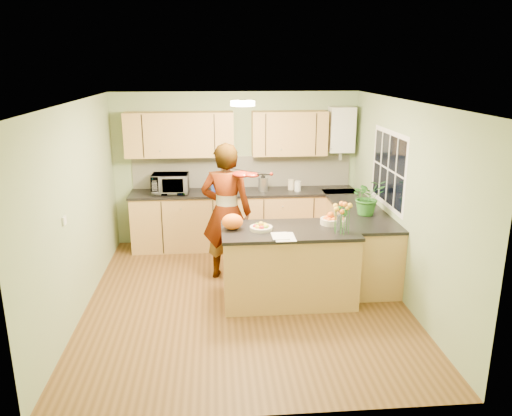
{
  "coord_description": "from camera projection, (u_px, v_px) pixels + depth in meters",
  "views": [
    {
      "loc": [
        -0.36,
        -5.87,
        2.93
      ],
      "look_at": [
        0.18,
        0.5,
        1.07
      ],
      "focal_mm": 35.0,
      "sensor_mm": 36.0,
      "label": 1
    }
  ],
  "objects": [
    {
      "name": "upper_cabinets",
      "position": [
        225.0,
        134.0,
        7.92
      ],
      "size": [
        3.2,
        0.34,
        0.7
      ],
      "color": "#AF8846",
      "rests_on": "wall_back"
    },
    {
      "name": "boiler",
      "position": [
        341.0,
        130.0,
        8.07
      ],
      "size": [
        0.4,
        0.3,
        0.86
      ],
      "color": "white",
      "rests_on": "wall_back"
    },
    {
      "name": "wall_right",
      "position": [
        403.0,
        202.0,
        6.27
      ],
      "size": [
        0.02,
        4.5,
        2.5
      ],
      "primitive_type": "cube",
      "color": "#92A978",
      "rests_on": "floor"
    },
    {
      "name": "ceiling",
      "position": [
        244.0,
        102.0,
        5.76
      ],
      "size": [
        4.0,
        4.5,
        0.02
      ],
      "primitive_type": "cube",
      "color": "white",
      "rests_on": "wall_back"
    },
    {
      "name": "window_right",
      "position": [
        388.0,
        169.0,
        6.76
      ],
      "size": [
        0.01,
        1.3,
        1.05
      ],
      "color": "white",
      "rests_on": "wall_right"
    },
    {
      "name": "wall_left",
      "position": [
        78.0,
        210.0,
        5.95
      ],
      "size": [
        0.02,
        4.5,
        2.5
      ],
      "primitive_type": "cube",
      "color": "#92A978",
      "rests_on": "floor"
    },
    {
      "name": "jar_white",
      "position": [
        298.0,
        186.0,
        8.06
      ],
      "size": [
        0.12,
        0.12,
        0.16
      ],
      "primitive_type": "cylinder",
      "rotation": [
        0.0,
        0.0,
        -0.13
      ],
      "color": "white",
      "rests_on": "back_counter"
    },
    {
      "name": "back_counter",
      "position": [
        244.0,
        219.0,
        8.2
      ],
      "size": [
        3.64,
        0.62,
        0.94
      ],
      "color": "#AF8846",
      "rests_on": "floor"
    },
    {
      "name": "orange_bag",
      "position": [
        232.0,
        222.0,
        6.12
      ],
      "size": [
        0.31,
        0.28,
        0.2
      ],
      "primitive_type": "ellipsoid",
      "rotation": [
        0.0,
        0.0,
        -0.26
      ],
      "color": "orange",
      "rests_on": "peninsula_island"
    },
    {
      "name": "fruit_dish",
      "position": [
        261.0,
        227.0,
        6.12
      ],
      "size": [
        0.28,
        0.28,
        0.1
      ],
      "color": "beige",
      "rests_on": "peninsula_island"
    },
    {
      "name": "potted_plant",
      "position": [
        368.0,
        197.0,
        6.75
      ],
      "size": [
        0.5,
        0.45,
        0.5
      ],
      "primitive_type": "imported",
      "rotation": [
        0.0,
        0.0,
        0.15
      ],
      "color": "#2C6E24",
      "rests_on": "right_counter"
    },
    {
      "name": "right_counter",
      "position": [
        358.0,
        238.0,
        7.28
      ],
      "size": [
        0.62,
        2.24,
        0.94
      ],
      "color": "#AF8846",
      "rests_on": "floor"
    },
    {
      "name": "peninsula_island",
      "position": [
        289.0,
        265.0,
        6.29
      ],
      "size": [
        1.67,
        0.86,
        0.96
      ],
      "color": "#AF8846",
      "rests_on": "floor"
    },
    {
      "name": "floor",
      "position": [
        245.0,
        298.0,
        6.46
      ],
      "size": [
        4.5,
        4.5,
        0.0
      ],
      "primitive_type": "plane",
      "color": "#573919",
      "rests_on": "ground"
    },
    {
      "name": "orange_bowl",
      "position": [
        330.0,
        219.0,
        6.33
      ],
      "size": [
        0.26,
        0.26,
        0.15
      ],
      "color": "beige",
      "rests_on": "peninsula_island"
    },
    {
      "name": "jar_cream",
      "position": [
        291.0,
        185.0,
        8.15
      ],
      "size": [
        0.13,
        0.13,
        0.17
      ],
      "primitive_type": "cylinder",
      "rotation": [
        0.0,
        0.0,
        0.19
      ],
      "color": "beige",
      "rests_on": "back_counter"
    },
    {
      "name": "wall_back",
      "position": [
        236.0,
        169.0,
        8.26
      ],
      "size": [
        4.0,
        0.02,
        2.5
      ],
      "primitive_type": "cube",
      "color": "#92A978",
      "rests_on": "floor"
    },
    {
      "name": "flower_vase",
      "position": [
        342.0,
        208.0,
        5.95
      ],
      "size": [
        0.25,
        0.25,
        0.47
      ],
      "rotation": [
        0.0,
        0.0,
        -0.4
      ],
      "color": "silver",
      "rests_on": "peninsula_island"
    },
    {
      "name": "kettle",
      "position": [
        263.0,
        183.0,
        8.06
      ],
      "size": [
        0.16,
        0.16,
        0.3
      ],
      "rotation": [
        0.0,
        0.0,
        0.39
      ],
      "color": "silver",
      "rests_on": "back_counter"
    },
    {
      "name": "violin",
      "position": [
        241.0,
        174.0,
        6.5
      ],
      "size": [
        0.65,
        0.56,
        0.16
      ],
      "primitive_type": null,
      "rotation": [
        0.17,
        0.0,
        -0.61
      ],
      "color": "#580B05",
      "rests_on": "violinist"
    },
    {
      "name": "microwave",
      "position": [
        170.0,
        184.0,
        7.9
      ],
      "size": [
        0.58,
        0.4,
        0.31
      ],
      "primitive_type": "imported",
      "rotation": [
        0.0,
        0.0,
        -0.04
      ],
      "color": "white",
      "rests_on": "back_counter"
    },
    {
      "name": "papers",
      "position": [
        285.0,
        237.0,
        5.86
      ],
      "size": [
        0.24,
        0.33,
        0.01
      ],
      "primitive_type": "cube",
      "color": "white",
      "rests_on": "peninsula_island"
    },
    {
      "name": "light_switch",
      "position": [
        64.0,
        221.0,
        5.36
      ],
      "size": [
        0.02,
        0.09,
        0.09
      ],
      "primitive_type": "cube",
      "color": "white",
      "rests_on": "wall_left"
    },
    {
      "name": "ceiling_lamp",
      "position": [
        243.0,
        103.0,
        6.06
      ],
      "size": [
        0.3,
        0.3,
        0.07
      ],
      "color": "#FFEABF",
      "rests_on": "ceiling"
    },
    {
      "name": "blue_box",
      "position": [
        221.0,
        184.0,
        7.99
      ],
      "size": [
        0.31,
        0.23,
        0.25
      ],
      "primitive_type": "cube",
      "rotation": [
        0.0,
        0.0,
        -0.0
      ],
      "color": "navy",
      "rests_on": "back_counter"
    },
    {
      "name": "splashback",
      "position": [
        242.0,
        172.0,
        8.27
      ],
      "size": [
        3.6,
        0.02,
        0.52
      ],
      "primitive_type": "cube",
      "color": "silver",
      "rests_on": "back_counter"
    },
    {
      "name": "wall_front",
      "position": [
        262.0,
        283.0,
        3.96
      ],
      "size": [
        4.0,
        0.02,
        2.5
      ],
      "primitive_type": "cube",
      "color": "#92A978",
      "rests_on": "floor"
    },
    {
      "name": "violinist",
      "position": [
        226.0,
        212.0,
        6.86
      ],
      "size": [
        0.78,
        0.6,
        1.92
      ],
      "primitive_type": "imported",
      "rotation": [
        0.0,
        0.0,
        2.93
      ],
      "color": "#DBAA86",
      "rests_on": "floor"
    }
  ]
}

